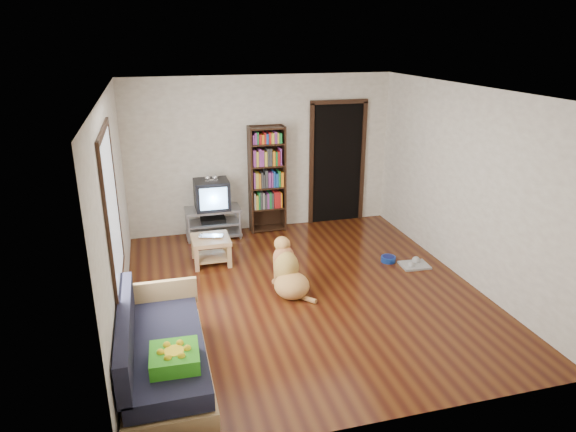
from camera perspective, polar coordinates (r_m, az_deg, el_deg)
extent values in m
plane|color=#50250D|center=(6.87, 1.77, -8.33)|extent=(5.00, 5.00, 0.00)
plane|color=white|center=(6.10, 2.03, 13.78)|extent=(5.00, 5.00, 0.00)
plane|color=silver|center=(8.70, -2.94, 6.86)|extent=(4.50, 0.00, 4.50)
plane|color=silver|center=(4.21, 11.93, -7.95)|extent=(4.50, 0.00, 4.50)
plane|color=silver|center=(6.13, -18.68, 0.29)|extent=(0.00, 5.00, 5.00)
plane|color=silver|center=(7.32, 19.02, 3.34)|extent=(0.00, 5.00, 5.00)
cube|color=green|center=(4.85, -12.49, -15.12)|extent=(0.45, 0.45, 0.14)
imported|color=silver|center=(7.56, -8.60, -2.38)|extent=(0.39, 0.31, 0.03)
cylinder|color=navy|center=(7.83, 11.08, -4.71)|extent=(0.22, 0.22, 0.08)
cube|color=#A8A8A8|center=(7.78, 13.87, -5.32)|extent=(0.42, 0.34, 0.03)
cube|color=white|center=(5.59, -18.97, 0.60)|extent=(0.02, 1.30, 1.60)
cube|color=black|center=(5.39, -19.89, 8.86)|extent=(0.03, 1.42, 0.06)
cube|color=black|center=(5.89, -18.05, -6.95)|extent=(0.03, 1.42, 0.06)
cube|color=black|center=(4.93, -19.31, -1.96)|extent=(0.03, 0.06, 1.70)
cube|color=black|center=(6.26, -18.62, 2.62)|extent=(0.03, 0.06, 1.70)
cube|color=black|center=(9.12, 5.46, 5.78)|extent=(0.90, 0.02, 2.10)
cube|color=black|center=(8.95, 2.60, 5.59)|extent=(0.07, 0.05, 2.14)
cube|color=black|center=(9.28, 8.29, 5.91)|extent=(0.07, 0.05, 2.14)
cube|color=black|center=(8.91, 5.73, 12.51)|extent=(1.03, 0.05, 0.07)
cube|color=#99999E|center=(8.55, -8.39, 0.72)|extent=(0.90, 0.45, 0.04)
cube|color=#99999E|center=(8.62, -8.31, -0.72)|extent=(0.86, 0.42, 0.03)
cube|color=#99999E|center=(8.69, -8.25, -1.90)|extent=(0.90, 0.45, 0.04)
cylinder|color=#99999E|center=(8.40, -10.98, -1.44)|extent=(0.04, 0.04, 0.50)
cylinder|color=#99999E|center=(8.49, -5.33, -0.92)|extent=(0.04, 0.04, 0.50)
cylinder|color=#99999E|center=(8.78, -11.19, -0.53)|extent=(0.04, 0.04, 0.50)
cylinder|color=#99999E|center=(8.86, -5.79, -0.05)|extent=(0.04, 0.04, 0.50)
cube|color=black|center=(8.61, -8.33, -0.41)|extent=(0.40, 0.30, 0.07)
cube|color=black|center=(8.47, -8.47, 2.39)|extent=(0.55, 0.48, 0.48)
cube|color=black|center=(8.66, -8.64, 2.76)|extent=(0.40, 0.14, 0.36)
cube|color=#8CBFF2|center=(8.24, -8.26, 1.90)|extent=(0.44, 0.02, 0.36)
cube|color=silver|center=(8.35, -8.52, 3.93)|extent=(0.20, 0.07, 0.02)
sphere|color=silver|center=(8.33, -8.94, 4.19)|extent=(0.09, 0.09, 0.09)
sphere|color=silver|center=(8.35, -8.12, 4.26)|extent=(0.09, 0.09, 0.09)
cube|color=black|center=(8.60, -4.20, 3.94)|extent=(0.03, 0.30, 1.80)
cube|color=black|center=(8.72, -0.51, 4.21)|extent=(0.03, 0.30, 1.80)
cube|color=black|center=(8.79, -2.55, 4.31)|extent=(0.60, 0.02, 1.80)
cube|color=black|center=(8.93, -2.27, -1.30)|extent=(0.56, 0.28, 0.02)
cube|color=black|center=(8.81, -2.30, 0.94)|extent=(0.56, 0.28, 0.03)
cube|color=black|center=(8.70, -2.33, 3.25)|extent=(0.56, 0.28, 0.02)
cube|color=black|center=(8.60, -2.37, 5.62)|extent=(0.56, 0.28, 0.02)
cube|color=black|center=(8.52, -2.40, 8.04)|extent=(0.56, 0.28, 0.02)
cube|color=black|center=(8.47, -2.43, 9.76)|extent=(0.56, 0.28, 0.02)
cube|color=tan|center=(5.39, -13.31, -16.25)|extent=(0.80, 1.80, 0.22)
cube|color=#1E1E2D|center=(5.26, -13.50, -14.30)|extent=(0.74, 1.74, 0.18)
cube|color=#1E1E2D|center=(5.13, -17.61, -12.09)|extent=(0.12, 1.74, 0.40)
cube|color=tan|center=(5.92, -13.99, -8.36)|extent=(0.80, 0.06, 0.30)
cube|color=tan|center=(7.61, -8.61, -2.61)|extent=(0.55, 0.55, 0.06)
cube|color=tan|center=(7.71, -8.51, -4.47)|extent=(0.45, 0.45, 0.03)
cube|color=tan|center=(7.45, -10.11, -4.86)|extent=(0.06, 0.06, 0.34)
cube|color=tan|center=(7.50, -6.52, -4.52)|extent=(0.06, 0.06, 0.34)
cube|color=tan|center=(7.88, -10.44, -3.48)|extent=(0.06, 0.06, 0.34)
cube|color=tan|center=(7.92, -7.05, -3.17)|extent=(0.06, 0.06, 0.34)
ellipsoid|color=tan|center=(6.70, 0.42, -7.73)|extent=(0.52, 0.55, 0.34)
ellipsoid|color=tan|center=(6.77, -0.19, -5.70)|extent=(0.37, 0.40, 0.44)
ellipsoid|color=#C7824C|center=(6.80, -0.49, -4.59)|extent=(0.32, 0.30, 0.32)
ellipsoid|color=#D7A753|center=(6.78, -0.67, -3.10)|extent=(0.24, 0.26, 0.20)
ellipsoid|color=tan|center=(6.88, -1.02, -2.95)|extent=(0.11, 0.18, 0.08)
sphere|color=black|center=(6.95, -1.27, -2.72)|extent=(0.04, 0.04, 0.04)
ellipsoid|color=gold|center=(6.72, -1.15, -3.38)|extent=(0.06, 0.07, 0.13)
ellipsoid|color=tan|center=(6.78, 0.04, -3.18)|extent=(0.06, 0.07, 0.13)
cylinder|color=#B67E46|center=(6.96, -1.31, -6.29)|extent=(0.09, 0.12, 0.36)
cylinder|color=#DAAF53|center=(7.01, -0.24, -6.09)|extent=(0.09, 0.12, 0.36)
sphere|color=#B67546|center=(7.07, -1.44, -7.31)|extent=(0.09, 0.09, 0.09)
sphere|color=tan|center=(7.11, -0.38, -7.10)|extent=(0.09, 0.09, 0.09)
cylinder|color=#BF8949|center=(6.64, 1.98, -9.13)|extent=(0.25, 0.29, 0.07)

